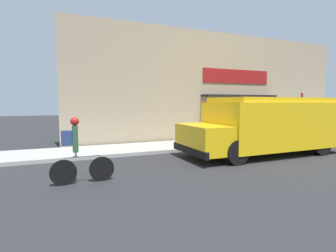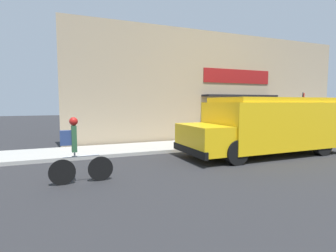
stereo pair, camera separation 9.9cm
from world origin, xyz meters
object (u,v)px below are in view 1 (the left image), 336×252
Objects in this scene: trash_bin at (209,131)px; stop_sign_post at (301,108)px; school_bus at (268,124)px; cyclist at (77,152)px.

stop_sign_post is at bearing -15.76° from trash_bin.
school_bus is 2.68× the size of stop_sign_post.
cyclist is at bearing -164.23° from stop_sign_post.
stop_sign_post reaches higher than school_bus.
school_bus is at bearing -153.92° from stop_sign_post.
cyclist is 0.69× the size of stop_sign_post.
trash_bin is at bearing 33.98° from cyclist.
trash_bin is (-0.56, 3.39, -0.56)m from school_bus.
cyclist is (-7.07, -1.13, -0.35)m from school_bus.
stop_sign_post is at bearing 15.00° from cyclist.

